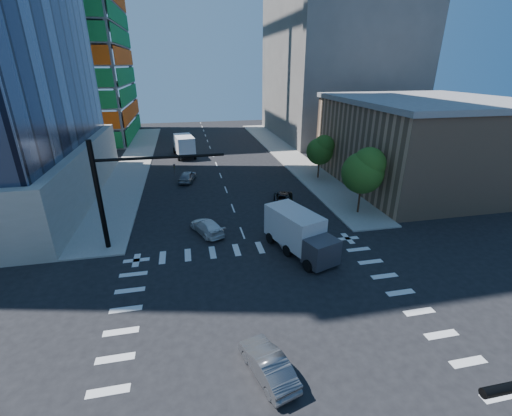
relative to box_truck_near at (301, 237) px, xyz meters
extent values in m
plane|color=black|center=(-4.07, -7.44, -1.48)|extent=(160.00, 160.00, 0.00)
cube|color=silver|center=(-4.07, -7.44, -1.47)|extent=(20.00, 20.00, 0.01)
cube|color=gray|center=(8.43, 32.56, -1.40)|extent=(5.00, 60.00, 0.15)
cube|color=gray|center=(-16.57, 32.56, -1.40)|extent=(5.00, 60.00, 0.15)
cube|color=#18863A|center=(-18.97, 54.56, 23.02)|extent=(0.12, 24.00, 49.00)
cube|color=tan|center=(20.93, 14.56, 3.52)|extent=(20.00, 22.00, 10.00)
cube|color=slate|center=(20.93, 14.56, 8.82)|extent=(20.50, 22.50, 0.60)
cube|color=#67615C|center=(22.93, 47.56, 12.52)|extent=(24.00, 30.00, 28.00)
cylinder|color=black|center=(-15.57, 4.06, 3.17)|extent=(0.40, 0.40, 9.00)
cylinder|color=black|center=(-10.57, 4.06, 6.07)|extent=(10.00, 0.24, 0.24)
imported|color=black|center=(-9.57, 4.06, 4.97)|extent=(0.16, 0.20, 1.00)
cylinder|color=#382316|center=(8.43, 6.56, -0.19)|extent=(0.20, 0.20, 2.27)
sphere|color=#154512|center=(8.43, 6.56, 2.90)|extent=(4.16, 4.16, 4.16)
sphere|color=#497928|center=(8.83, 6.26, 3.87)|extent=(3.25, 3.25, 3.25)
cylinder|color=#382316|center=(8.73, 18.56, -0.36)|extent=(0.20, 0.20, 1.92)
sphere|color=#154512|center=(8.73, 18.56, 2.25)|extent=(3.52, 3.52, 3.52)
sphere|color=#497928|center=(9.13, 18.26, 3.07)|extent=(2.75, 2.75, 2.75)
imported|color=black|center=(1.46, 10.11, -0.84)|extent=(3.15, 4.94, 1.27)
imported|color=silver|center=(-7.22, 5.21, -0.83)|extent=(3.36, 4.78, 1.28)
imported|color=#929599|center=(-8.61, 20.88, -0.76)|extent=(2.73, 4.50, 1.43)
imported|color=#57595D|center=(-5.45, -11.04, -0.81)|extent=(2.48, 4.31, 1.34)
cube|color=#BCBCBE|center=(0.00, 0.00, 0.50)|extent=(4.08, 5.75, 2.71)
cube|color=#3D3C43|center=(0.00, 0.00, -0.17)|extent=(2.88, 2.56, 1.98)
cube|color=white|center=(-8.85, 34.96, 0.65)|extent=(3.43, 5.91, 2.91)
cube|color=#3D3C43|center=(-8.85, 34.96, -0.08)|extent=(2.83, 2.35, 2.13)
camera|label=1|loc=(-8.58, -23.18, 12.78)|focal=24.00mm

